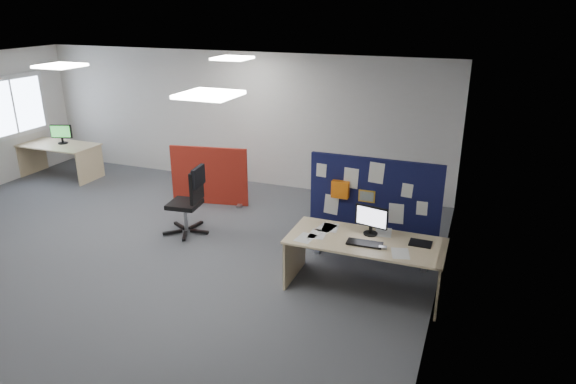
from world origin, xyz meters
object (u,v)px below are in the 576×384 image
(main_desk, at_px, (366,250))
(second_desk, at_px, (61,152))
(monitor_second, at_px, (61,133))
(navy_divider, at_px, (372,210))
(monitor_main, at_px, (371,219))
(office_chair, at_px, (191,197))
(red_divider, at_px, (209,176))

(main_desk, bearing_deg, second_desk, 162.78)
(monitor_second, bearing_deg, main_desk, -36.87)
(main_desk, relative_size, monitor_second, 4.55)
(navy_divider, distance_m, monitor_main, 0.74)
(main_desk, bearing_deg, monitor_main, 83.32)
(monitor_main, bearing_deg, main_desk, -84.68)
(main_desk, bearing_deg, monitor_second, 162.29)
(main_desk, height_order, monitor_main, monitor_main)
(office_chair, bearing_deg, red_divider, 99.94)
(red_divider, relative_size, office_chair, 1.28)
(monitor_main, bearing_deg, red_divider, 164.17)
(second_desk, bearing_deg, monitor_second, 50.37)
(second_desk, distance_m, office_chair, 4.50)
(main_desk, bearing_deg, office_chair, 167.43)
(monitor_second, relative_size, office_chair, 0.39)
(office_chair, bearing_deg, monitor_second, 151.74)
(navy_divider, relative_size, red_divider, 1.30)
(navy_divider, bearing_deg, second_desk, 168.94)
(main_desk, relative_size, red_divider, 1.38)
(navy_divider, relative_size, monitor_second, 4.29)
(monitor_main, relative_size, monitor_second, 1.01)
(main_desk, distance_m, monitor_second, 7.58)
(main_desk, xyz_separation_m, monitor_second, (-7.21, 2.30, 0.39))
(monitor_main, height_order, second_desk, monitor_main)
(red_divider, bearing_deg, second_desk, 165.29)
(main_desk, distance_m, second_desk, 7.60)
(second_desk, xyz_separation_m, office_chair, (4.21, -1.57, 0.09))
(monitor_main, bearing_deg, second_desk, 175.90)
(main_desk, xyz_separation_m, office_chair, (-3.05, 0.68, 0.08))
(monitor_second, xyz_separation_m, office_chair, (4.17, -1.62, -0.31))
(navy_divider, bearing_deg, red_divider, 161.35)
(red_divider, relative_size, second_desk, 0.87)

